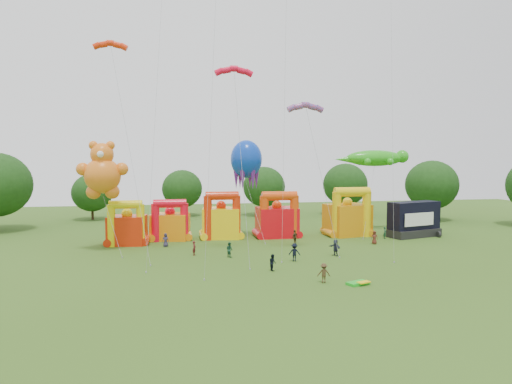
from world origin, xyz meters
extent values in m
plane|color=#345518|center=(0.00, 0.00, 0.00)|extent=(160.00, 160.00, 0.00)
cylinder|color=#352314|center=(36.35, 41.95, 1.86)|extent=(0.44, 0.44, 3.72)
ellipsoid|color=#183B12|center=(36.35, 41.95, 6.41)|extent=(9.30, 9.30, 8.89)
cylinder|color=#352314|center=(23.89, 52.31, 1.75)|extent=(0.44, 0.44, 3.51)
ellipsoid|color=#183B12|center=(23.89, 52.31, 6.04)|extent=(8.77, 8.78, 8.39)
cylinder|color=#352314|center=(7.76, 53.95, 1.65)|extent=(0.44, 0.44, 3.30)
ellipsoid|color=#183B12|center=(7.76, 53.95, 5.68)|extent=(8.25, 8.25, 7.88)
cylinder|color=#352314|center=(-8.04, 55.93, 1.55)|extent=(0.44, 0.44, 3.09)
ellipsoid|color=#183B12|center=(-8.04, 55.93, 5.32)|extent=(7.73, 7.72, 7.38)
cylinder|color=#352314|center=(-24.30, 53.22, 1.44)|extent=(0.44, 0.44, 2.88)
ellipsoid|color=#183B12|center=(-24.30, 53.22, 4.96)|extent=(7.20, 7.20, 6.88)
cube|color=red|center=(-15.61, 26.90, 1.86)|extent=(5.01, 4.23, 3.71)
cylinder|color=yellow|center=(-17.39, 25.58, 2.65)|extent=(1.01, 1.01, 5.30)
cylinder|color=yellow|center=(-13.82, 25.58, 2.65)|extent=(1.01, 1.01, 5.30)
cylinder|color=yellow|center=(-15.61, 25.58, 5.30)|extent=(4.07, 1.06, 1.06)
sphere|color=yellow|center=(-15.61, 26.90, 4.01)|extent=(1.40, 1.40, 1.40)
cube|color=orange|center=(-10.18, 29.68, 1.78)|extent=(5.60, 4.85, 3.56)
cylinder|color=red|center=(-12.09, 28.26, 2.54)|extent=(1.08, 1.08, 5.08)
cylinder|color=red|center=(-8.27, 28.26, 2.54)|extent=(1.08, 1.08, 5.08)
cylinder|color=red|center=(-10.18, 28.26, 5.08)|extent=(4.35, 1.13, 1.13)
sphere|color=red|center=(-10.18, 29.68, 3.86)|extent=(1.40, 1.40, 1.40)
cube|color=yellow|center=(-3.16, 29.65, 2.11)|extent=(5.53, 4.67, 4.22)
cylinder|color=red|center=(-5.12, 28.19, 3.02)|extent=(1.11, 1.11, 6.03)
cylinder|color=red|center=(-1.20, 28.19, 3.02)|extent=(1.11, 1.11, 6.03)
cylinder|color=red|center=(-3.16, 28.19, 6.03)|extent=(4.47, 1.16, 1.16)
sphere|color=red|center=(-3.16, 29.65, 4.52)|extent=(1.40, 1.40, 1.40)
cube|color=red|center=(4.73, 29.31, 2.08)|extent=(5.58, 4.50, 4.16)
cylinder|color=#E9430C|center=(2.58, 27.71, 2.97)|extent=(1.21, 1.21, 5.94)
cylinder|color=#E9430C|center=(6.88, 27.71, 2.97)|extent=(1.21, 1.21, 5.94)
cylinder|color=#E9430C|center=(4.73, 27.71, 5.94)|extent=(4.90, 1.27, 1.27)
sphere|color=#E9430C|center=(4.73, 29.31, 4.46)|extent=(1.40, 1.40, 1.40)
cube|color=orange|center=(15.09, 28.82, 2.24)|extent=(6.64, 5.80, 4.49)
cylinder|color=yellow|center=(12.86, 27.16, 3.21)|extent=(1.26, 1.26, 6.41)
cylinder|color=yellow|center=(17.33, 27.16, 3.21)|extent=(1.26, 1.26, 6.41)
cylinder|color=yellow|center=(15.09, 27.16, 6.41)|extent=(5.10, 1.32, 1.32)
sphere|color=yellow|center=(15.09, 28.82, 4.79)|extent=(1.40, 1.40, 1.40)
cube|color=black|center=(23.96, 25.77, 0.55)|extent=(8.26, 4.96, 1.10)
cube|color=black|center=(23.96, 25.97, 3.04)|extent=(8.15, 4.60, 3.88)
cube|color=white|center=(23.96, 24.46, 2.65)|extent=(5.16, 1.57, 1.82)
cylinder|color=black|center=(20.86, 24.61, 0.40)|extent=(0.30, 0.90, 0.90)
cylinder|color=black|center=(27.06, 24.61, 0.40)|extent=(0.30, 0.90, 0.90)
sphere|color=orange|center=(-17.94, 23.12, 9.04)|extent=(4.25, 4.25, 4.25)
sphere|color=orange|center=(-17.94, 23.12, 11.55)|extent=(2.71, 2.71, 2.71)
sphere|color=orange|center=(-18.91, 23.12, 12.61)|extent=(1.06, 1.06, 1.06)
sphere|color=orange|center=(-16.98, 23.12, 12.61)|extent=(1.06, 1.06, 1.06)
sphere|color=orange|center=(-20.17, 23.12, 9.81)|extent=(1.55, 1.55, 1.55)
sphere|color=orange|center=(-15.72, 23.12, 9.81)|extent=(1.55, 1.55, 1.55)
sphere|color=orange|center=(-19.01, 23.12, 7.11)|extent=(1.74, 1.74, 1.74)
sphere|color=orange|center=(-16.88, 23.12, 7.11)|extent=(1.74, 1.74, 1.74)
sphere|color=white|center=(-17.94, 21.82, 11.55)|extent=(0.77, 0.77, 0.77)
ellipsoid|color=green|center=(20.99, 32.72, 11.17)|extent=(9.33, 2.91, 2.48)
sphere|color=green|center=(25.55, 32.72, 11.45)|extent=(2.00, 2.00, 2.00)
cone|color=green|center=(16.26, 32.72, 10.99)|extent=(3.64, 1.46, 1.46)
sphere|color=green|center=(22.81, 34.18, 10.63)|extent=(1.09, 1.09, 1.09)
sphere|color=green|center=(22.81, 31.27, 10.63)|extent=(1.09, 1.09, 1.09)
sphere|color=green|center=(19.17, 34.18, 10.63)|extent=(1.09, 1.09, 1.09)
sphere|color=green|center=(19.17, 31.27, 10.63)|extent=(1.09, 1.09, 1.09)
ellipsoid|color=#0C37B4|center=(0.50, 30.24, 11.01)|extent=(4.46, 4.46, 5.35)
cone|color=#591E8C|center=(1.95, 30.24, 8.56)|extent=(1.00, 1.00, 3.57)
cone|color=#591E8C|center=(1.23, 31.50, 8.56)|extent=(1.00, 1.00, 3.57)
cone|color=#591E8C|center=(-0.22, 31.50, 8.56)|extent=(1.00, 1.00, 3.57)
cone|color=#591E8C|center=(-0.95, 30.24, 8.56)|extent=(1.00, 1.00, 3.57)
cone|color=#591E8C|center=(-0.22, 28.99, 8.56)|extent=(1.00, 1.00, 3.57)
cone|color=#591E8C|center=(1.23, 28.99, 8.56)|extent=(1.00, 1.00, 3.57)
cube|color=green|center=(6.17, 3.59, 0.12)|extent=(2.23, 1.66, 0.24)
cube|color=yellow|center=(6.57, 3.29, 0.26)|extent=(1.34, 0.99, 0.10)
imported|color=#312B48|center=(-10.71, 24.29, 0.86)|extent=(0.91, 0.66, 1.71)
imported|color=#59191C|center=(-7.40, 18.51, 0.82)|extent=(0.53, 0.68, 1.64)
imported|color=#1C472F|center=(-3.56, 16.76, 0.85)|extent=(1.01, 1.05, 1.70)
imported|color=black|center=(3.09, 13.49, 0.97)|extent=(1.42, 1.08, 1.93)
imported|color=#47381C|center=(5.65, 22.82, 0.96)|extent=(1.17, 1.08, 1.92)
imported|color=#23283A|center=(8.41, 15.39, 0.94)|extent=(1.20, 1.82, 1.88)
imported|color=#582519|center=(15.89, 21.35, 0.87)|extent=(0.98, 0.79, 1.73)
imported|color=#1A412A|center=(19.10, 24.94, 0.82)|extent=(0.67, 0.72, 1.65)
imported|color=black|center=(-0.11, 9.81, 0.82)|extent=(0.73, 0.87, 1.63)
imported|color=#44321B|center=(3.40, 4.62, 0.88)|extent=(1.25, 0.90, 1.76)
camera|label=1|loc=(-9.57, -33.44, 10.86)|focal=32.00mm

